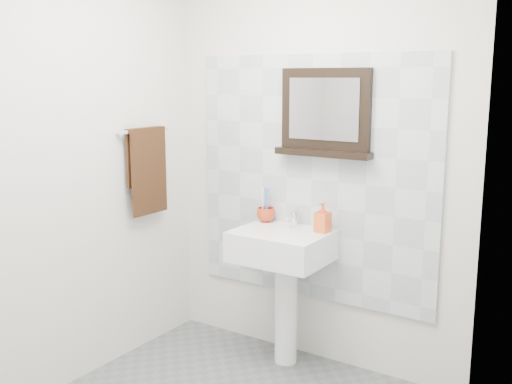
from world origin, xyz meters
TOP-DOWN VIEW (x-y plane):
  - back_wall at (0.00, 1.10)m, footprint 2.00×0.01m
  - left_wall at (-1.00, 0.00)m, footprint 0.01×2.20m
  - right_wall at (1.00, 0.00)m, footprint 0.01×2.20m
  - splashback at (0.00, 1.09)m, footprint 1.60×0.02m
  - pedestal_sink at (-0.08, 0.87)m, footprint 0.55×0.44m
  - toothbrush_cup at (-0.29, 1.01)m, footprint 0.14×0.14m
  - toothbrushes at (-0.29, 1.01)m, footprint 0.05×0.04m
  - soap_dispenser at (0.13, 0.98)m, footprint 0.09×0.09m
  - framed_mirror at (0.09, 1.06)m, footprint 0.60×0.11m
  - towel_bar at (-0.95, 0.64)m, footprint 0.07×0.40m
  - hand_towel at (-0.94, 0.64)m, footprint 0.06×0.30m

SIDE VIEW (x-z plane):
  - pedestal_sink at x=-0.08m, z-range 0.20..1.16m
  - toothbrush_cup at x=-0.29m, z-range 0.86..0.95m
  - soap_dispenser at x=0.13m, z-range 0.86..1.04m
  - toothbrushes at x=-0.29m, z-range 0.88..1.09m
  - splashback at x=0.00m, z-range 0.40..1.90m
  - hand_towel at x=-0.94m, z-range 0.95..1.50m
  - back_wall at x=0.00m, z-range 0.00..2.50m
  - left_wall at x=-1.00m, z-range 0.00..2.50m
  - right_wall at x=1.00m, z-range 0.00..2.50m
  - towel_bar at x=-0.95m, z-range 1.42..1.45m
  - framed_mirror at x=0.09m, z-range 1.29..1.80m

